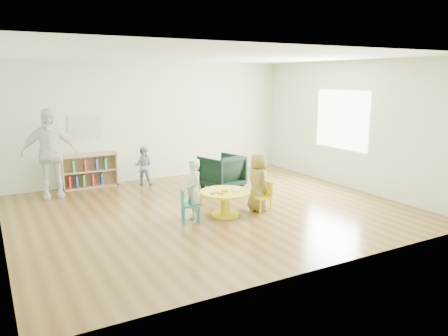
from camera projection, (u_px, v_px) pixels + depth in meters
name	position (u px, v px, depth m)	size (l,w,h in m)	color
room	(211.00, 108.00, 7.83)	(7.10, 7.00, 2.80)	brown
activity_table	(225.00, 199.00, 7.78)	(0.90, 0.90, 0.50)	yellow
kid_chair_left	(188.00, 204.00, 7.46)	(0.39, 0.39, 0.59)	teal
kid_chair_right	(263.00, 195.00, 8.05)	(0.32, 0.32, 0.56)	yellow
bookshelf	(89.00, 171.00, 9.81)	(1.20, 0.30, 0.75)	tan
alphabet_poster	(85.00, 127.00, 9.73)	(0.74, 0.01, 0.54)	silver
armchair	(222.00, 172.00, 9.72)	(0.80, 0.82, 0.75)	black
child_left	(194.00, 190.00, 7.45)	(0.40, 0.26, 1.09)	silver
child_right	(258.00, 182.00, 8.03)	(0.53, 0.35, 1.09)	gold
toddler	(143.00, 166.00, 10.00)	(0.43, 0.34, 0.89)	#1B2245
adult_caretaker	(50.00, 153.00, 8.86)	(1.08, 0.45, 1.85)	white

